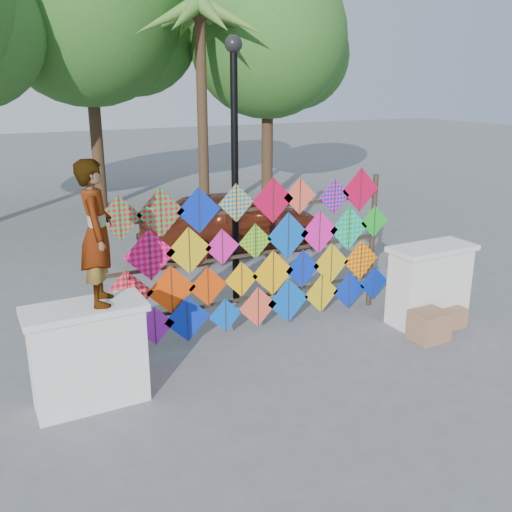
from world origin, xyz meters
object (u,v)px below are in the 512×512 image
Objects in this scene: kite_rack at (259,257)px; lamppost at (235,149)px; sedan at (232,221)px; vendor_woman at (97,233)px.

lamppost is (0.21, 1.27, 1.47)m from kite_rack.
vendor_woman is at bearing 142.44° from sedan.
kite_rack is 4.49m from sedan.
kite_rack is at bearing -54.66° from vendor_woman.
kite_rack reaches higher than sedan.
sedan is 0.94× the size of lamppost.
vendor_woman is at bearing -160.16° from kite_rack.
sedan is at bearing -23.01° from vendor_woman.
kite_rack is 1.17× the size of sedan.
kite_rack is 2.90× the size of vendor_woman.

